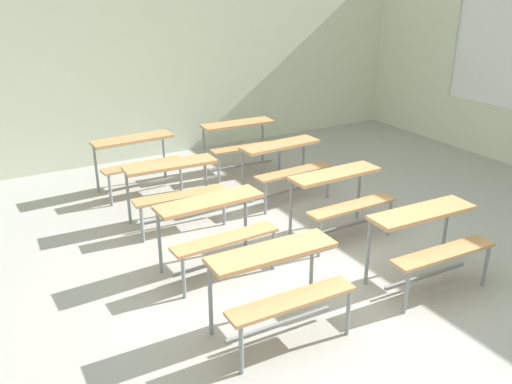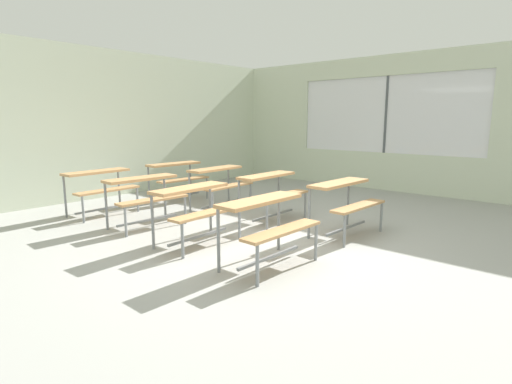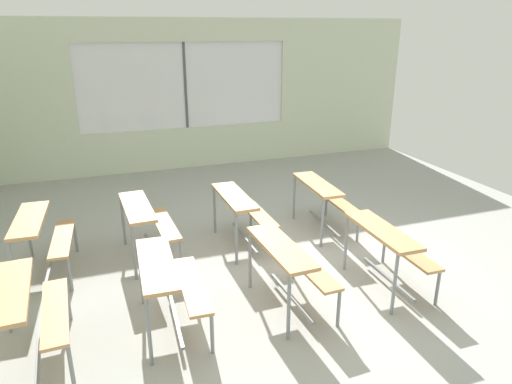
% 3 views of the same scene
% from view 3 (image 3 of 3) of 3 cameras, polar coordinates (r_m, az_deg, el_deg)
% --- Properties ---
extents(ground, '(10.00, 9.00, 0.05)m').
position_cam_3_polar(ground, '(5.72, 7.35, -10.16)').
color(ground, '#9E9E99').
extents(wall_right, '(0.12, 9.00, 3.00)m').
position_cam_3_polar(wall_right, '(9.80, -5.01, 11.70)').
color(wall_right, beige).
rests_on(wall_right, ground).
extents(desk_bench_r0c0, '(1.11, 0.61, 0.74)m').
position_cam_3_polar(desk_bench_r0c0, '(5.34, 16.24, -5.99)').
color(desk_bench_r0c0, tan).
rests_on(desk_bench_r0c0, ground).
extents(desk_bench_r0c1, '(1.12, 0.63, 0.74)m').
position_cam_3_polar(desk_bench_r0c1, '(6.64, 8.43, -0.24)').
color(desk_bench_r0c1, tan).
rests_on(desk_bench_r0c1, ground).
extents(desk_bench_r1c0, '(1.12, 0.63, 0.74)m').
position_cam_3_polar(desk_bench_r1c0, '(4.79, 4.24, -8.30)').
color(desk_bench_r1c0, tan).
rests_on(desk_bench_r1c0, ground).
extents(desk_bench_r1c1, '(1.11, 0.60, 0.74)m').
position_cam_3_polar(desk_bench_r1c1, '(6.12, -1.73, -1.80)').
color(desk_bench_r1c1, tan).
rests_on(desk_bench_r1c1, ground).
extents(desk_bench_r2c0, '(1.13, 0.64, 0.74)m').
position_cam_3_polar(desk_bench_r2c0, '(4.54, -10.72, -10.31)').
color(desk_bench_r2c0, tan).
rests_on(desk_bench_r2c0, ground).
extents(desk_bench_r2c1, '(1.13, 0.64, 0.74)m').
position_cam_3_polar(desk_bench_r2c1, '(5.94, -13.42, -3.06)').
color(desk_bench_r2c1, tan).
rests_on(desk_bench_r2c1, ground).
extents(desk_bench_r3c0, '(1.13, 0.64, 0.74)m').
position_cam_3_polar(desk_bench_r3c0, '(4.53, -26.63, -12.37)').
color(desk_bench_r3c0, tan).
rests_on(desk_bench_r3c0, ground).
extents(desk_bench_r3c1, '(1.13, 0.64, 0.74)m').
position_cam_3_polar(desk_bench_r3c1, '(5.96, -25.10, -4.39)').
color(desk_bench_r3c1, tan).
rests_on(desk_bench_r3c1, ground).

